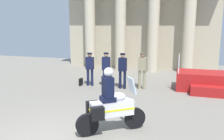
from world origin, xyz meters
The scene contains 8 objects.
colonnade_backdrop centered at (0.26, 10.84, 3.34)m, with size 10.34×1.56×6.16m.
reviewing_stand centered at (4.37, 6.44, 0.41)m, with size 2.78×1.98×1.75m.
officer_in_row_0 centered at (-1.19, 5.73, 0.98)m, with size 0.38×0.24×1.66m.
officer_in_row_1 centered at (-0.35, 5.76, 1.00)m, with size 0.38×0.24×1.70m.
officer_in_row_2 centered at (0.50, 5.65, 1.01)m, with size 0.38×0.24×1.70m.
officer_in_row_3 centered at (1.41, 5.83, 1.03)m, with size 0.38×0.24×1.74m.
motorcycle_with_rider centered at (1.29, 0.98, 0.79)m, with size 1.77×1.33×1.90m.
briefcase_on_ground centered at (-1.66, 5.64, 0.18)m, with size 0.10×0.32×0.36m, color black.
Camera 1 is at (3.18, -5.14, 3.08)m, focal length 38.32 mm.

